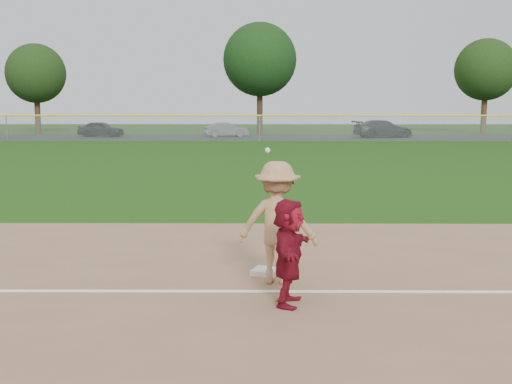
{
  "coord_description": "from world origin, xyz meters",
  "views": [
    {
      "loc": [
        0.09,
        -10.67,
        3.0
      ],
      "look_at": [
        0.0,
        1.5,
        1.3
      ],
      "focal_mm": 45.0,
      "sensor_mm": 36.0,
      "label": 1
    }
  ],
  "objects_px": {
    "car_right": "(383,129)",
    "base_runner": "(289,252)",
    "car_mid": "(226,130)",
    "car_left": "(101,129)",
    "first_base": "(266,272)"
  },
  "relations": [
    {
      "from": "car_left",
      "to": "car_right",
      "type": "distance_m",
      "value": 24.69
    },
    {
      "from": "first_base",
      "to": "base_runner",
      "type": "bearing_deg",
      "value": -79.0
    },
    {
      "from": "car_right",
      "to": "car_mid",
      "type": "bearing_deg",
      "value": 71.9
    },
    {
      "from": "base_runner",
      "to": "car_right",
      "type": "xyz_separation_m",
      "value": [
        10.16,
        46.34,
        -0.05
      ]
    },
    {
      "from": "car_mid",
      "to": "car_right",
      "type": "height_order",
      "value": "car_right"
    },
    {
      "from": "car_left",
      "to": "car_mid",
      "type": "bearing_deg",
      "value": -81.24
    },
    {
      "from": "car_mid",
      "to": "car_right",
      "type": "distance_m",
      "value": 13.65
    },
    {
      "from": "base_runner",
      "to": "car_left",
      "type": "height_order",
      "value": "base_runner"
    },
    {
      "from": "first_base",
      "to": "car_right",
      "type": "bearing_deg",
      "value": 76.79
    },
    {
      "from": "car_right",
      "to": "base_runner",
      "type": "bearing_deg",
      "value": 154.03
    },
    {
      "from": "car_mid",
      "to": "car_left",
      "type": "bearing_deg",
      "value": 74.75
    },
    {
      "from": "car_left",
      "to": "car_mid",
      "type": "height_order",
      "value": "car_left"
    },
    {
      "from": "first_base",
      "to": "base_runner",
      "type": "height_order",
      "value": "base_runner"
    },
    {
      "from": "car_left",
      "to": "car_mid",
      "type": "distance_m",
      "value": 11.06
    },
    {
      "from": "base_runner",
      "to": "car_right",
      "type": "relative_size",
      "value": 0.31
    }
  ]
}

